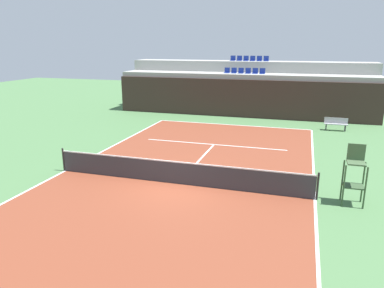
{
  "coord_description": "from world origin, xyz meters",
  "views": [
    {
      "loc": [
        4.73,
        -13.33,
        5.61
      ],
      "look_at": [
        0.02,
        2.0,
        1.2
      ],
      "focal_mm": 33.97,
      "sensor_mm": 36.0,
      "label": 1
    }
  ],
  "objects": [
    {
      "name": "ground_plane",
      "position": [
        0.0,
        0.0,
        0.0
      ],
      "size": [
        80.0,
        80.0,
        0.0
      ],
      "primitive_type": "plane",
      "color": "#477042"
    },
    {
      "name": "sideline_right",
      "position": [
        5.45,
        0.0,
        0.01
      ],
      "size": [
        0.1,
        24.0,
        0.0
      ],
      "primitive_type": "cube",
      "color": "white",
      "rests_on": "court_surface"
    },
    {
      "name": "centre_service_line",
      "position": [
        0.0,
        3.2,
        0.01
      ],
      "size": [
        0.1,
        6.4,
        0.0
      ],
      "primitive_type": "cube",
      "color": "white",
      "rests_on": "court_surface"
    },
    {
      "name": "player_bench",
      "position": [
        6.97,
        12.34,
        0.51
      ],
      "size": [
        1.5,
        0.4,
        0.85
      ],
      "color": "#99999E",
      "rests_on": "ground_plane"
    },
    {
      "name": "seating_row_lower",
      "position": [
        0.0,
        16.52,
        3.46
      ],
      "size": [
        3.32,
        0.44,
        0.44
      ],
      "color": "navy",
      "rests_on": "stands_tier_lower"
    },
    {
      "name": "sideline_left",
      "position": [
        -5.45,
        0.0,
        0.01
      ],
      "size": [
        0.1,
        24.0,
        0.0
      ],
      "primitive_type": "cube",
      "color": "white",
      "rests_on": "court_surface"
    },
    {
      "name": "back_wall",
      "position": [
        0.0,
        15.08,
        1.48
      ],
      "size": [
        20.62,
        0.3,
        2.97
      ],
      "primitive_type": "cube",
      "color": "#33231E",
      "rests_on": "ground_plane"
    },
    {
      "name": "baseline_far",
      "position": [
        0.0,
        11.95,
        0.01
      ],
      "size": [
        11.0,
        0.1,
        0.0
      ],
      "primitive_type": "cube",
      "color": "white",
      "rests_on": "court_surface"
    },
    {
      "name": "service_line_far",
      "position": [
        0.0,
        6.4,
        0.01
      ],
      "size": [
        8.26,
        0.1,
        0.0
      ],
      "primitive_type": "cube",
      "color": "white",
      "rests_on": "court_surface"
    },
    {
      "name": "court_surface",
      "position": [
        0.0,
        0.0,
        0.01
      ],
      "size": [
        11.0,
        24.0,
        0.01
      ],
      "primitive_type": "cube",
      "color": "brown",
      "rests_on": "ground_plane"
    },
    {
      "name": "stands_tier_lower",
      "position": [
        0.0,
        16.43,
        1.67
      ],
      "size": [
        20.62,
        2.4,
        3.33
      ],
      "primitive_type": "cube",
      "color": "#9E9E99",
      "rests_on": "ground_plane"
    },
    {
      "name": "seating_row_upper",
      "position": [
        0.0,
        18.92,
        4.35
      ],
      "size": [
        3.32,
        0.44,
        0.44
      ],
      "color": "navy",
      "rests_on": "stands_tier_upper"
    },
    {
      "name": "stands_tier_upper",
      "position": [
        0.0,
        18.83,
        2.11
      ],
      "size": [
        20.62,
        2.4,
        4.22
      ],
      "primitive_type": "cube",
      "color": "#9E9E99",
      "rests_on": "ground_plane"
    },
    {
      "name": "tennis_net",
      "position": [
        0.0,
        0.0,
        0.51
      ],
      "size": [
        11.08,
        0.08,
        1.07
      ],
      "color": "black",
      "rests_on": "court_surface"
    },
    {
      "name": "umpire_chair",
      "position": [
        6.7,
        0.06,
        1.19
      ],
      "size": [
        0.76,
        0.66,
        2.2
      ],
      "color": "#334C2D",
      "rests_on": "ground_plane"
    }
  ]
}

